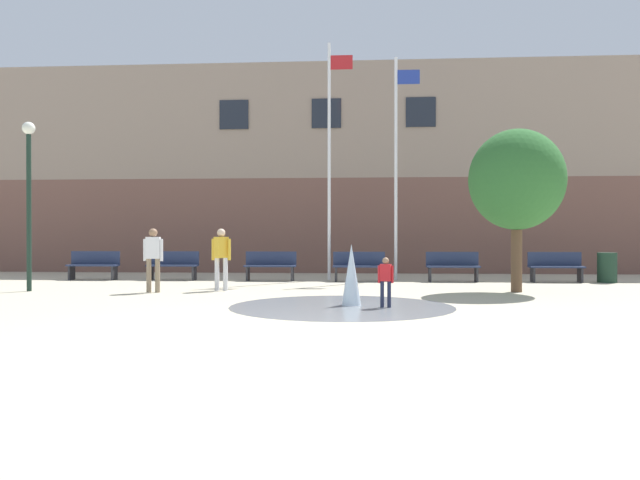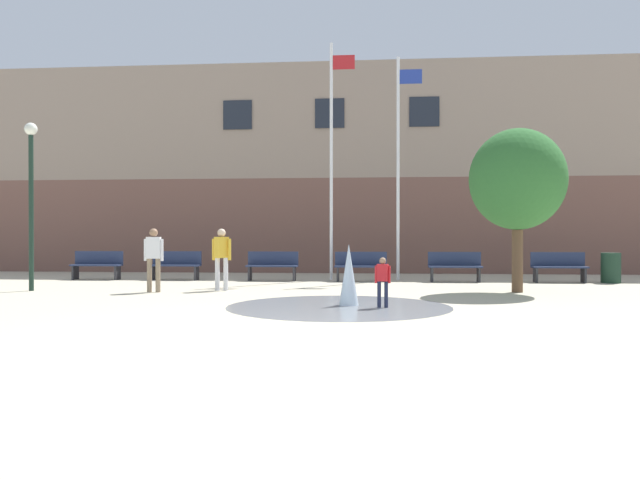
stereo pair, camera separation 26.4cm
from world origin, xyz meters
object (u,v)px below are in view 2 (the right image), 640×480
(park_bench_under_right_flagpole, at_px, (361,266))
(adult_near_bench, at_px, (222,254))
(park_bench_near_trashcan, at_px, (455,266))
(trash_can, at_px, (611,268))
(lamp_post_left_lane, at_px, (31,183))
(adult_in_red, at_px, (154,255))
(street_tree_near_building, at_px, (518,180))
(child_in_fountain, at_px, (383,278))
(park_bench_center, at_px, (272,265))
(flagpole_left, at_px, (332,154))
(park_bench_far_right, at_px, (559,267))
(flagpole_right, at_px, (399,161))
(park_bench_under_left_flagpole, at_px, (176,265))
(park_bench_far_left, at_px, (97,265))

(park_bench_under_right_flagpole, xyz_separation_m, adult_near_bench, (-3.50, -3.45, 0.45))
(park_bench_near_trashcan, relative_size, trash_can, 1.78)
(adult_near_bench, distance_m, trash_can, 11.48)
(lamp_post_left_lane, relative_size, trash_can, 4.77)
(adult_in_red, bearing_deg, park_bench_under_right_flagpole, 30.58)
(park_bench_near_trashcan, bearing_deg, street_tree_near_building, -71.89)
(park_bench_near_trashcan, distance_m, adult_near_bench, 7.28)
(park_bench_near_trashcan, height_order, adult_near_bench, adult_near_bench)
(child_in_fountain, distance_m, trash_can, 9.77)
(park_bench_center, height_order, trash_can, park_bench_center)
(trash_can, bearing_deg, street_tree_near_building, -135.98)
(flagpole_left, xyz_separation_m, trash_can, (8.36, -0.67, -3.58))
(park_bench_far_right, bearing_deg, adult_in_red, -159.28)
(park_bench_far_right, relative_size, adult_near_bench, 1.01)
(lamp_post_left_lane, bearing_deg, child_in_fountain, -18.43)
(flagpole_right, relative_size, lamp_post_left_lane, 1.64)
(park_bench_center, xyz_separation_m, park_bench_far_right, (8.70, 0.02, 0.00))
(park_bench_near_trashcan, relative_size, lamp_post_left_lane, 0.37)
(park_bench_under_left_flagpole, xyz_separation_m, trash_can, (13.32, -0.13, -0.03))
(trash_can, bearing_deg, flagpole_right, 173.87)
(park_bench_near_trashcan, distance_m, adult_in_red, 8.95)
(adult_near_bench, bearing_deg, adult_in_red, -30.57)
(child_in_fountain, height_order, flagpole_right, flagpole_right)
(adult_in_red, xyz_separation_m, adult_near_bench, (1.57, 0.63, 0.00))
(flagpole_left, distance_m, street_tree_near_building, 6.45)
(park_bench_far_left, bearing_deg, flagpole_right, 3.63)
(park_bench_under_left_flagpole, relative_size, child_in_fountain, 1.62)
(park_bench_far_left, relative_size, street_tree_near_building, 0.39)
(park_bench_under_left_flagpole, xyz_separation_m, adult_in_red, (0.82, -4.24, 0.45))
(park_bench_far_left, height_order, park_bench_under_left_flagpole, same)
(flagpole_right, height_order, lamp_post_left_lane, flagpole_right)
(park_bench_near_trashcan, relative_size, street_tree_near_building, 0.39)
(park_bench_under_left_flagpole, bearing_deg, park_bench_center, -1.79)
(park_bench_under_right_flagpole, bearing_deg, flagpole_left, 142.97)
(park_bench_under_left_flagpole, bearing_deg, flagpole_right, 4.33)
(park_bench_under_left_flagpole, xyz_separation_m, park_bench_near_trashcan, (8.75, -0.11, 0.00))
(park_bench_under_left_flagpole, distance_m, trash_can, 13.32)
(flagpole_left, bearing_deg, park_bench_center, -160.88)
(flagpole_left, bearing_deg, adult_near_bench, -121.81)
(park_bench_under_left_flagpole, height_order, adult_in_red, adult_in_red)
(park_bench_near_trashcan, relative_size, adult_near_bench, 1.01)
(flagpole_left, distance_m, lamp_post_left_lane, 8.84)
(park_bench_center, bearing_deg, adult_near_bench, -101.92)
(adult_in_red, xyz_separation_m, child_in_fountain, (5.65, -2.86, -0.35))
(flagpole_left, relative_size, street_tree_near_building, 1.86)
(adult_near_bench, xyz_separation_m, trash_can, (10.93, 3.48, -0.48))
(park_bench_under_left_flagpole, relative_size, street_tree_near_building, 0.39)
(park_bench_under_left_flagpole, bearing_deg, park_bench_under_right_flagpole, -1.59)
(adult_in_red, relative_size, adult_near_bench, 1.00)
(child_in_fountain, xyz_separation_m, street_tree_near_building, (3.38, 3.62, 2.22))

